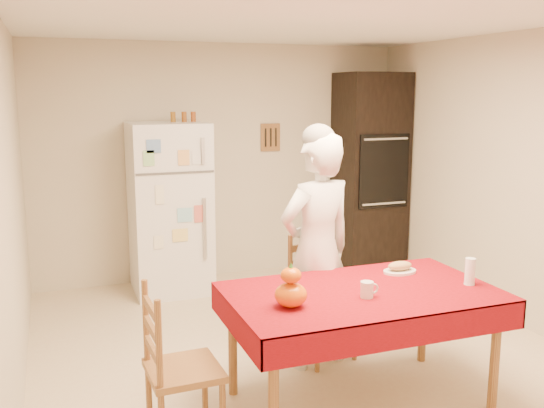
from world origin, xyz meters
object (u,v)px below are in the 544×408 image
seated_woman (317,251)px  bread_plate (400,271)px  chair_far (317,291)px  chair_left (172,363)px  coffee_mug (367,290)px  wine_glass (470,271)px  refrigerator (170,208)px  pumpkin_lower (291,295)px  dining_table (362,301)px  oven_cabinet (370,172)px

seated_woman → bread_plate: seated_woman is taller
chair_far → bread_plate: size_ratio=3.96×
chair_left → seated_woman: bearing=-61.6°
coffee_mug → wine_glass: (0.75, -0.01, 0.04)m
seated_woman → wine_glass: bearing=120.7°
chair_left → coffee_mug: (1.19, -0.05, 0.30)m
refrigerator → seated_woman: size_ratio=0.99×
coffee_mug → wine_glass: 0.75m
pumpkin_lower → seated_woman: bearing=55.9°
dining_table → coffee_mug: bearing=-105.5°
bread_plate → coffee_mug: bearing=-141.3°
coffee_mug → seated_woman: bearing=89.4°
dining_table → pumpkin_lower: 0.56m
oven_cabinet → coffee_mug: (-1.61, -2.85, -0.29)m
oven_cabinet → wine_glass: (-0.85, -2.86, -0.25)m
bread_plate → pumpkin_lower: bearing=-159.5°
dining_table → seated_woman: size_ratio=0.99×
oven_cabinet → coffee_mug: bearing=-119.4°
chair_left → bread_plate: size_ratio=3.96×
bread_plate → wine_glass: bearing=-53.1°
pumpkin_lower → wine_glass: (1.25, -0.02, 0.02)m
chair_far → dining_table: bearing=-107.0°
seated_woman → chair_far: bearing=-131.5°
refrigerator → oven_cabinet: size_ratio=0.77×
pumpkin_lower → oven_cabinet: bearing=53.5°
seated_woman → pumpkin_lower: bearing=42.4°
chair_far → seated_woman: bearing=-131.9°
chair_left → coffee_mug: size_ratio=9.50×
chair_far → oven_cabinet: bearing=38.2°
chair_far → chair_left: same height
chair_far → bread_plate: chair_far is taller
bread_plate → chair_far: bearing=127.4°
chair_left → wine_glass: 1.98m
chair_left → pumpkin_lower: 0.77m
dining_table → chair_left: chair_left is taller
oven_cabinet → bread_plate: bearing=-114.7°
chair_left → seated_woman: 1.44m
pumpkin_lower → wine_glass: size_ratio=1.09×
chair_left → bread_plate: chair_left is taller
chair_far → bread_plate: bearing=-66.5°
seated_woman → coffee_mug: bearing=75.9°
coffee_mug → dining_table: bearing=74.5°
oven_cabinet → pumpkin_lower: 3.54m
refrigerator → pumpkin_lower: size_ratio=8.85×
refrigerator → coffee_mug: refrigerator is taller
chair_left → seated_woman: seated_woman is taller
chair_far → refrigerator: bearing=97.4°
dining_table → pumpkin_lower: pumpkin_lower is taller
dining_table → wine_glass: 0.75m
oven_cabinet → chair_left: size_ratio=2.32×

